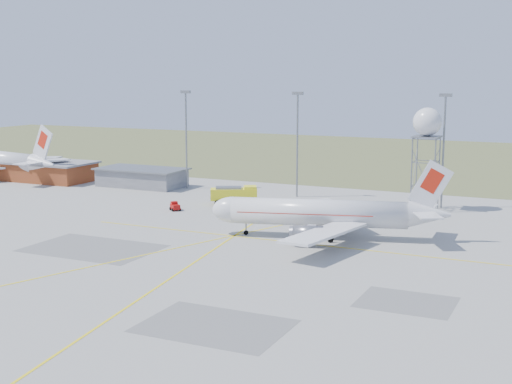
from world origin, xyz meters
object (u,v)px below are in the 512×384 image
at_px(radar_tower, 426,153).
at_px(baggage_tug, 175,207).
at_px(airliner_main, 323,214).
at_px(fire_truck, 235,196).

relative_size(radar_tower, baggage_tug, 7.40).
distance_m(airliner_main, fire_truck, 30.64).
xyz_separation_m(airliner_main, baggage_tug, (-30.92, 9.05, -3.06)).
height_order(airliner_main, baggage_tug, airliner_main).
distance_m(radar_tower, fire_truck, 35.27).
relative_size(fire_truck, baggage_tug, 3.64).
xyz_separation_m(radar_tower, baggage_tug, (-39.76, -19.52, -9.57)).
xyz_separation_m(fire_truck, baggage_tug, (-6.92, -9.88, -1.05)).
height_order(airliner_main, radar_tower, radar_tower).
bearing_deg(fire_truck, baggage_tug, -152.35).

